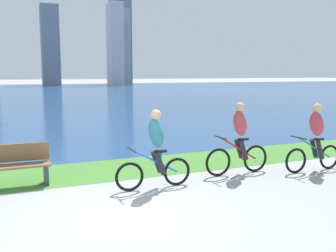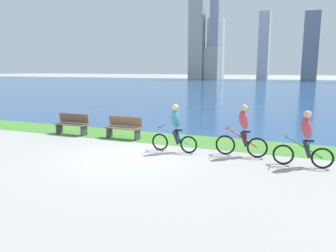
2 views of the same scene
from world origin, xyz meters
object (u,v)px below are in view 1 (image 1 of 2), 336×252
cyclist_lead (155,149)px  bench_far_along_path (13,166)px  cyclist_trailing (239,139)px  cyclist_distant_rear (315,138)px

cyclist_lead → bench_far_along_path: 3.02m
cyclist_trailing → bench_far_along_path: 5.04m
cyclist_lead → cyclist_trailing: (2.22, 0.29, 0.01)m
cyclist_lead → bench_far_along_path: size_ratio=1.10×
cyclist_lead → cyclist_trailing: bearing=7.6°
bench_far_along_path → cyclist_trailing: bearing=-11.1°
cyclist_lead → cyclist_distant_rear: bearing=-2.8°
cyclist_distant_rear → cyclist_trailing: bearing=165.2°
cyclist_trailing → bench_far_along_path: (-4.93, 0.96, -0.39)m
cyclist_lead → cyclist_distant_rear: 4.08m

